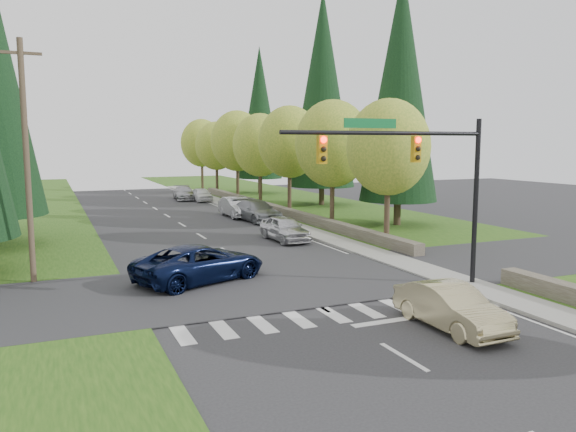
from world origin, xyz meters
TOP-DOWN VIEW (x-y plane):
  - ground at (0.00, 0.00)m, footprint 120.00×120.00m
  - grass_east at (13.00, 20.00)m, footprint 14.00×110.00m
  - cross_street at (0.00, 8.00)m, footprint 120.00×8.00m
  - sidewalk_east at (6.90, 22.00)m, footprint 1.80×80.00m
  - curb_east at (6.05, 22.00)m, footprint 0.20×80.00m
  - stone_wall_north at (8.60, 30.00)m, footprint 0.70×40.00m
  - traffic_signal at (4.37, 4.50)m, footprint 8.70×0.37m
  - utility_pole at (-9.50, 12.00)m, footprint 1.60×0.24m
  - decid_tree_0 at (9.20, 14.00)m, footprint 4.80×4.80m
  - decid_tree_1 at (9.30, 21.00)m, footprint 5.20×5.20m
  - decid_tree_2 at (9.10, 28.00)m, footprint 5.00×5.00m
  - decid_tree_3 at (9.20, 35.00)m, footprint 5.00×5.00m
  - decid_tree_4 at (9.30, 42.00)m, footprint 5.40×5.40m
  - decid_tree_5 at (9.10, 49.00)m, footprint 4.80×4.80m
  - decid_tree_6 at (9.20, 56.00)m, footprint 5.20×5.20m
  - conifer_e_a at (14.00, 20.00)m, footprint 5.44×5.44m
  - conifer_e_b at (15.00, 34.00)m, footprint 6.12×6.12m
  - conifer_e_c at (14.00, 48.00)m, footprint 5.10×5.10m
  - sedan_champagne at (2.74, 0.42)m, footprint 1.52×4.29m
  - suv_navy at (-3.00, 9.48)m, footprint 6.34×4.61m
  - parked_car_a at (4.20, 17.35)m, footprint 1.94×4.49m
  - parked_car_b at (5.60, 26.13)m, footprint 2.76×5.60m
  - parked_car_c at (4.94, 29.00)m, footprint 1.75×4.81m
  - parked_car_d at (5.49, 42.05)m, footprint 1.70×4.06m
  - parked_car_e at (4.20, 44.27)m, footprint 2.44×5.00m

SIDE VIEW (x-z plane):
  - ground at x=0.00m, z-range 0.00..0.00m
  - cross_street at x=0.00m, z-range -0.05..0.05m
  - grass_east at x=13.00m, z-range 0.00..0.06m
  - sidewalk_east at x=6.90m, z-range 0.00..0.13m
  - curb_east at x=6.05m, z-range 0.00..0.13m
  - stone_wall_north at x=8.60m, z-range 0.00..0.70m
  - parked_car_d at x=5.49m, z-range 0.00..1.37m
  - parked_car_e at x=4.20m, z-range 0.00..1.40m
  - sedan_champagne at x=2.74m, z-range 0.00..1.41m
  - parked_car_a at x=4.20m, z-range 0.00..1.51m
  - parked_car_b at x=5.60m, z-range 0.00..1.57m
  - parked_car_c at x=4.94m, z-range 0.00..1.58m
  - suv_navy at x=-3.00m, z-range 0.00..1.60m
  - traffic_signal at x=4.37m, z-range 1.58..8.38m
  - utility_pole at x=-9.50m, z-range 0.14..10.14m
  - decid_tree_5 at x=9.10m, z-range 1.38..9.68m
  - decid_tree_0 at x=9.20m, z-range 1.41..9.78m
  - decid_tree_3 at x=9.20m, z-range 1.39..9.94m
  - decid_tree_1 at x=9.30m, z-range 1.40..10.20m
  - decid_tree_6 at x=9.20m, z-range 1.43..10.30m
  - decid_tree_2 at x=9.10m, z-range 1.52..10.34m
  - decid_tree_4 at x=9.30m, z-range 1.47..10.65m
  - conifer_e_c at x=14.00m, z-range 0.89..17.69m
  - conifer_e_a at x=14.00m, z-range 0.89..18.69m
  - conifer_e_b at x=15.00m, z-range 0.89..20.69m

